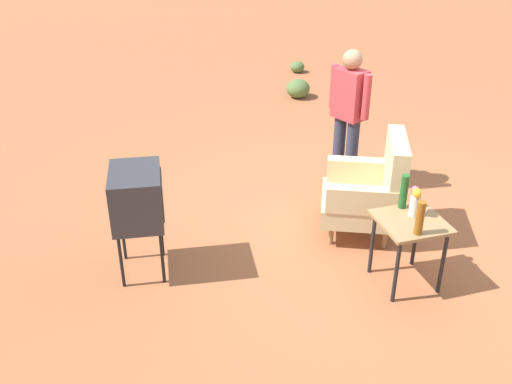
{
  "coord_description": "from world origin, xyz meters",
  "views": [
    {
      "loc": [
        4.7,
        -2.64,
        3.25
      ],
      "look_at": [
        0.1,
        -1.26,
        0.65
      ],
      "focal_mm": 40.76,
      "sensor_mm": 36.0,
      "label": 1
    }
  ],
  "objects": [
    {
      "name": "bottle_wine_green",
      "position": [
        0.75,
        -0.09,
        0.81
      ],
      "size": [
        0.07,
        0.07,
        0.32
      ],
      "primitive_type": "cylinder",
      "color": "#1E5623",
      "rests_on": "side_table"
    },
    {
      "name": "shrub_mid",
      "position": [
        -4.07,
        0.72,
        0.15
      ],
      "size": [
        0.39,
        0.39,
        0.31
      ],
      "primitive_type": "ellipsoid",
      "color": "#516B38",
      "rests_on": "ground"
    },
    {
      "name": "flower_vase",
      "position": [
        0.9,
        -0.07,
        0.8
      ],
      "size": [
        0.15,
        0.1,
        0.27
      ],
      "color": "silver",
      "rests_on": "side_table"
    },
    {
      "name": "side_table",
      "position": [
        0.98,
        -0.13,
        0.55
      ],
      "size": [
        0.56,
        0.56,
        0.65
      ],
      "color": "black",
      "rests_on": "ground"
    },
    {
      "name": "armchair",
      "position": [
        0.11,
        -0.07,
        0.5
      ],
      "size": [
        1.01,
        1.02,
        1.06
      ],
      "color": "#937047",
      "rests_on": "ground"
    },
    {
      "name": "person_standing",
      "position": [
        -0.93,
        0.13,
        0.94
      ],
      "size": [
        0.53,
        0.34,
        1.64
      ],
      "color": "#2D3347",
      "rests_on": "ground"
    },
    {
      "name": "tv_on_stand",
      "position": [
        0.12,
        -2.36,
        0.78
      ],
      "size": [
        0.65,
        0.51,
        1.03
      ],
      "color": "black",
      "rests_on": "ground"
    },
    {
      "name": "ground_plane",
      "position": [
        0.0,
        0.0,
        0.0
      ],
      "size": [
        60.0,
        60.0,
        0.0
      ],
      "primitive_type": "plane",
      "color": "#A05B38"
    },
    {
      "name": "shrub_lone",
      "position": [
        -5.43,
        1.21,
        0.1
      ],
      "size": [
        0.27,
        0.27,
        0.21
      ],
      "primitive_type": "ellipsoid",
      "color": "#516B38",
      "rests_on": "ground"
    },
    {
      "name": "bottle_tall_amber",
      "position": [
        1.18,
        -0.19,
        0.8
      ],
      "size": [
        0.07,
        0.07,
        0.3
      ],
      "primitive_type": "cylinder",
      "color": "brown",
      "rests_on": "side_table"
    }
  ]
}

